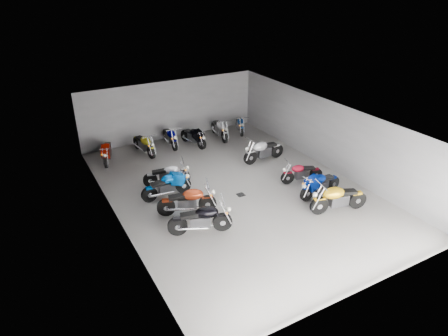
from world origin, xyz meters
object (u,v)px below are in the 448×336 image
at_px(motorcycle_left_f, 167,175).
at_px(motorcycle_back_f, 240,124).
at_px(motorcycle_left_c, 201,219).
at_px(motorcycle_right_b, 338,198).
at_px(motorcycle_left_d, 188,201).
at_px(motorcycle_right_d, 301,173).
at_px(motorcycle_back_d, 193,137).
at_px(motorcycle_back_c, 170,137).
at_px(motorcycle_right_f, 263,150).
at_px(drain_grate, 241,195).
at_px(motorcycle_back_b, 144,144).
at_px(motorcycle_left_e, 167,186).
at_px(motorcycle_right_c, 320,184).
at_px(motorcycle_back_e, 220,129).
at_px(motorcycle_back_a, 107,152).

relative_size(motorcycle_left_f, motorcycle_back_f, 1.05).
distance_m(motorcycle_left_c, motorcycle_right_b, 5.41).
distance_m(motorcycle_left_d, motorcycle_right_d, 5.44).
bearing_deg(motorcycle_back_d, motorcycle_back_c, -38.30).
distance_m(motorcycle_left_f, motorcycle_right_f, 5.05).
bearing_deg(motorcycle_left_f, motorcycle_right_f, 107.52).
bearing_deg(motorcycle_back_c, motorcycle_right_f, 133.61).
xyz_separation_m(drain_grate, motorcycle_left_f, (-2.35, 2.31, 0.49)).
distance_m(motorcycle_right_b, motorcycle_back_b, 10.09).
height_order(motorcycle_left_e, motorcycle_left_f, motorcycle_left_e).
distance_m(drain_grate, motorcycle_right_f, 3.63).
xyz_separation_m(motorcycle_right_c, motorcycle_right_d, (0.09, 1.31, -0.06)).
bearing_deg(motorcycle_back_b, motorcycle_back_e, 172.07).
relative_size(motorcycle_right_b, motorcycle_back_a, 1.14).
bearing_deg(motorcycle_left_c, motorcycle_back_c, -175.00).
relative_size(motorcycle_right_d, motorcycle_back_a, 0.93).
bearing_deg(motorcycle_back_a, motorcycle_left_d, 122.96).
xyz_separation_m(motorcycle_right_c, motorcycle_back_c, (-3.40, 7.97, -0.01)).
relative_size(motorcycle_back_a, motorcycle_back_d, 0.99).
xyz_separation_m(motorcycle_right_c, motorcycle_back_e, (-0.55, 7.67, 0.03)).
height_order(motorcycle_left_f, motorcycle_back_d, motorcycle_back_d).
bearing_deg(motorcycle_back_c, drain_grate, 99.38).
relative_size(motorcycle_back_e, motorcycle_back_f, 1.20).
relative_size(motorcycle_left_d, motorcycle_right_c, 1.02).
xyz_separation_m(motorcycle_left_f, motorcycle_back_e, (4.63, 3.74, 0.06)).
bearing_deg(motorcycle_right_d, motorcycle_left_f, 78.13).
relative_size(motorcycle_left_d, motorcycle_left_f, 1.10).
relative_size(motorcycle_left_e, motorcycle_left_f, 1.09).
bearing_deg(motorcycle_right_c, motorcycle_right_b, 165.62).
relative_size(drain_grate, motorcycle_left_c, 0.14).
bearing_deg(motorcycle_left_d, motorcycle_left_c, 14.92).
relative_size(motorcycle_left_e, motorcycle_back_d, 1.05).
bearing_deg(motorcycle_left_e, motorcycle_back_d, 142.61).
height_order(drain_grate, motorcycle_right_c, motorcycle_right_c).
xyz_separation_m(motorcycle_back_a, motorcycle_back_c, (3.43, 0.34, 0.00)).
bearing_deg(motorcycle_back_b, motorcycle_left_f, 78.24).
xyz_separation_m(motorcycle_right_d, motorcycle_back_f, (0.82, 6.59, 0.02)).
xyz_separation_m(motorcycle_left_c, motorcycle_back_e, (4.91, 7.65, -0.01)).
xyz_separation_m(motorcycle_right_f, motorcycle_back_c, (-3.28, 3.99, -0.04)).
bearing_deg(motorcycle_back_c, motorcycle_left_f, 70.54).
xyz_separation_m(motorcycle_right_d, motorcycle_back_c, (-3.49, 6.66, 0.05)).
distance_m(drain_grate, motorcycle_back_f, 7.32).
relative_size(motorcycle_right_c, motorcycle_back_b, 0.99).
xyz_separation_m(motorcycle_left_c, motorcycle_left_f, (0.28, 3.91, -0.06)).
bearing_deg(motorcycle_back_c, motorcycle_back_d, 158.09).
bearing_deg(motorcycle_right_b, motorcycle_back_c, 32.73).
xyz_separation_m(motorcycle_left_d, motorcycle_right_b, (5.14, -2.67, 0.02)).
bearing_deg(motorcycle_right_d, drain_grate, 98.47).
relative_size(motorcycle_right_c, motorcycle_back_e, 0.95).
xyz_separation_m(motorcycle_back_c, motorcycle_back_e, (2.86, -0.30, 0.03)).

